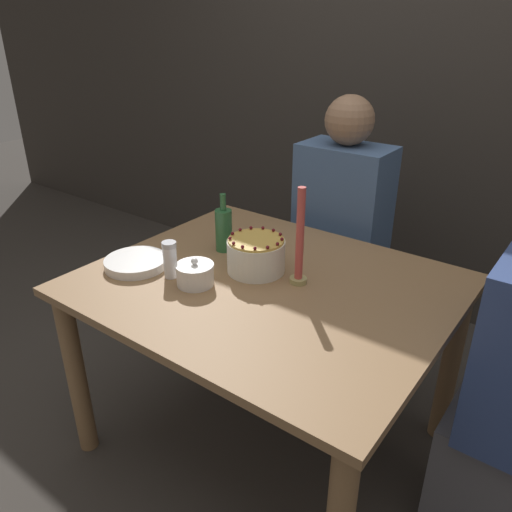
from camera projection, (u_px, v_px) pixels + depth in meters
ground_plane at (266, 438)px, 2.03m from camera, size 12.00×12.00×0.00m
wall_behind at (432, 73)px, 2.48m from camera, size 8.00×0.05×2.60m
dining_table at (267, 309)px, 1.77m from camera, size 1.21×1.02×0.73m
cake at (256, 255)px, 1.76m from camera, size 0.21×0.21×0.14m
sugar_bowl at (195, 274)px, 1.68m from camera, size 0.13×0.13×0.10m
sugar_shaker at (170, 259)px, 1.72m from camera, size 0.05×0.05×0.13m
plate_stack at (136, 263)px, 1.81m from camera, size 0.23×0.23×0.03m
candle at (300, 244)px, 1.65m from camera, size 0.06×0.06×0.34m
bottle at (224, 229)px, 1.91m from camera, size 0.07×0.07×0.23m
cup at (257, 242)px, 1.92m from camera, size 0.08×0.08×0.08m
person_man_blue_shirt at (339, 251)px, 2.35m from camera, size 0.40×0.34×1.26m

